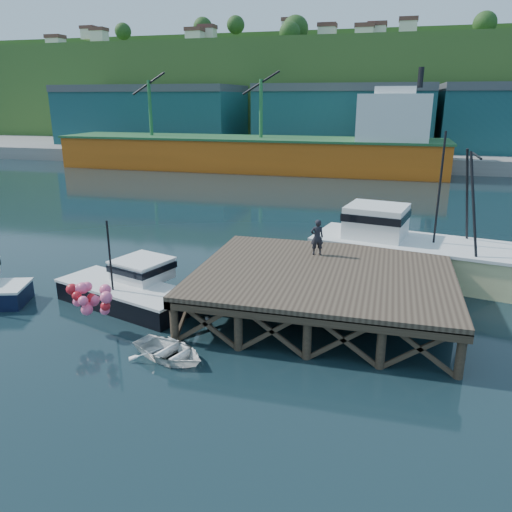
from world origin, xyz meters
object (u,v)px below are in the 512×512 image
(trawler, at_px, (417,248))
(dockworker, at_px, (317,237))
(boat_black, at_px, (129,288))
(dinghy, at_px, (169,351))

(trawler, distance_m, dockworker, 6.74)
(boat_black, bearing_deg, dinghy, -29.76)
(trawler, bearing_deg, dinghy, -116.53)
(boat_black, relative_size, dockworker, 4.15)
(trawler, xyz_separation_m, dockworker, (-5.28, -3.97, 1.36))
(boat_black, relative_size, trawler, 0.60)
(boat_black, distance_m, dinghy, 6.37)
(boat_black, height_order, dinghy, boat_black)
(boat_black, xyz_separation_m, dinghy, (4.29, -4.69, -0.49))
(dockworker, bearing_deg, boat_black, 3.10)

